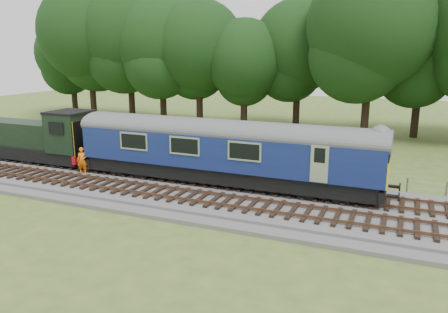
% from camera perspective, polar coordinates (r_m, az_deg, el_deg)
% --- Properties ---
extents(ground, '(120.00, 120.00, 0.00)m').
position_cam_1_polar(ground, '(24.70, -1.30, -5.21)').
color(ground, '#426224').
rests_on(ground, ground).
extents(ballast, '(70.00, 7.00, 0.35)m').
position_cam_1_polar(ballast, '(24.64, -1.31, -4.83)').
color(ballast, '#4C4C4F').
rests_on(ballast, ground).
extents(track_north, '(67.20, 2.40, 0.21)m').
position_cam_1_polar(track_north, '(25.79, -0.04, -3.42)').
color(track_north, black).
rests_on(track_north, ballast).
extents(track_south, '(67.20, 2.40, 0.21)m').
position_cam_1_polar(track_south, '(23.19, -2.93, -5.41)').
color(track_south, black).
rests_on(track_south, ballast).
extents(fence, '(64.00, 0.12, 1.00)m').
position_cam_1_polar(fence, '(28.67, 2.37, -2.55)').
color(fence, '#6B6054').
rests_on(fence, ground).
extents(tree_line, '(70.00, 8.00, 18.00)m').
position_cam_1_polar(tree_line, '(45.09, 10.19, 3.17)').
color(tree_line, black).
rests_on(tree_line, ground).
extents(dmu_railcar, '(18.05, 2.86, 3.88)m').
position_cam_1_polar(dmu_railcar, '(25.24, -0.04, 1.34)').
color(dmu_railcar, black).
rests_on(dmu_railcar, ground).
extents(shunter_loco, '(8.92, 2.60, 3.38)m').
position_cam_1_polar(shunter_loco, '(33.24, -22.77, 2.13)').
color(shunter_loco, black).
rests_on(shunter_loco, ground).
extents(worker, '(0.74, 0.64, 1.71)m').
position_cam_1_polar(worker, '(29.15, -18.04, -0.50)').
color(worker, orange).
rests_on(worker, ballast).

